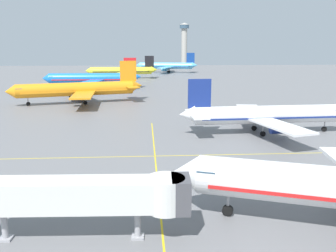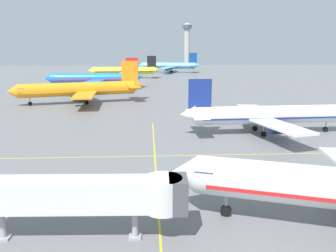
% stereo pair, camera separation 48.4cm
% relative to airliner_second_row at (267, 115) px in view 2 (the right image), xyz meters
% --- Properties ---
extents(airliner_second_row, '(34.16, 29.45, 10.62)m').
position_rel_airliner_second_row_xyz_m(airliner_second_row, '(0.00, 0.00, 0.00)').
color(airliner_second_row, white).
rests_on(airliner_second_row, ground).
extents(airliner_third_row, '(38.59, 32.87, 12.16)m').
position_rel_airliner_second_row_xyz_m(airliner_third_row, '(-42.47, 39.50, 0.52)').
color(airliner_third_row, orange).
rests_on(airliner_third_row, ground).
extents(airliner_far_left_stand, '(38.46, 33.29, 11.99)m').
position_rel_airliner_second_row_xyz_m(airliner_far_left_stand, '(-43.49, 76.73, 0.47)').
color(airliner_far_left_stand, blue).
rests_on(airliner_far_left_stand, ground).
extents(airliner_far_right_stand, '(37.02, 31.97, 11.52)m').
position_rel_airliner_second_row_xyz_m(airliner_far_right_stand, '(-34.69, 121.67, 0.31)').
color(airliner_far_right_stand, yellow).
rests_on(airliner_far_right_stand, ground).
extents(airliner_distant_taxiway, '(39.40, 33.51, 12.30)m').
position_rel_airliner_second_row_xyz_m(airliner_distant_taxiway, '(-9.13, 162.60, 0.57)').
color(airliner_distant_taxiway, '#5BB7E5').
rests_on(airliner_distant_taxiway, ground).
extents(taxiway_markings, '(126.79, 88.84, 0.01)m').
position_rel_airliner_second_row_xyz_m(taxiway_markings, '(-21.68, -33.54, -3.62)').
color(taxiway_markings, yellow).
rests_on(taxiway_markings, ground).
extents(jet_bridge, '(18.67, 3.66, 5.58)m').
position_rel_airliner_second_row_xyz_m(jet_bridge, '(-27.24, -37.02, 0.43)').
color(jet_bridge, silver).
rests_on(jet_bridge, ground).
extents(control_tower, '(8.82, 8.82, 36.79)m').
position_rel_airliner_second_row_xyz_m(control_tower, '(13.18, 265.52, 17.77)').
color(control_tower, '#ADA89E').
rests_on(control_tower, ground).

